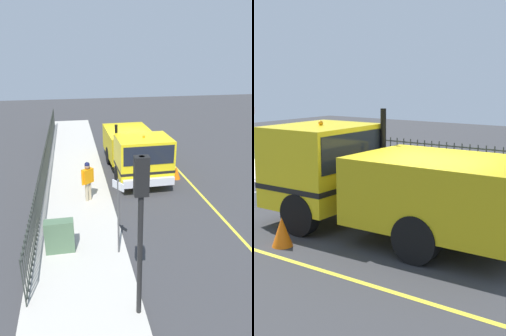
% 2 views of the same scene
% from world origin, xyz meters
% --- Properties ---
extents(ground_plane, '(50.28, 50.28, 0.00)m').
position_xyz_m(ground_plane, '(0.00, 0.00, 0.00)').
color(ground_plane, '#38383A').
rests_on(ground_plane, ground).
extents(sidewalk_slab, '(3.01, 22.85, 0.13)m').
position_xyz_m(sidewalk_slab, '(2.98, 0.00, 0.07)').
color(sidewalk_slab, '#B7B2A8').
rests_on(sidewalk_slab, ground).
extents(lane_marking, '(0.12, 20.57, 0.01)m').
position_xyz_m(lane_marking, '(-2.55, 0.00, 0.00)').
color(lane_marking, yellow).
rests_on(lane_marking, ground).
extents(work_truck, '(2.58, 6.35, 2.76)m').
position_xyz_m(work_truck, '(-0.17, 1.32, 1.32)').
color(work_truck, yellow).
rests_on(work_truck, ground).
extents(worker_standing, '(0.53, 0.46, 1.71)m').
position_xyz_m(worker_standing, '(2.44, 4.24, 1.18)').
color(worker_standing, orange).
rests_on(worker_standing, sidewalk_slab).
extents(utility_cabinet, '(0.90, 0.37, 1.07)m').
position_xyz_m(utility_cabinet, '(3.54, 7.56, 0.67)').
color(utility_cabinet, '#4C6B4C').
rests_on(utility_cabinet, sidewalk_slab).
extents(traffic_cone, '(0.44, 0.44, 0.63)m').
position_xyz_m(traffic_cone, '(-2.05, 2.38, 0.31)').
color(traffic_cone, orange).
rests_on(traffic_cone, ground).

